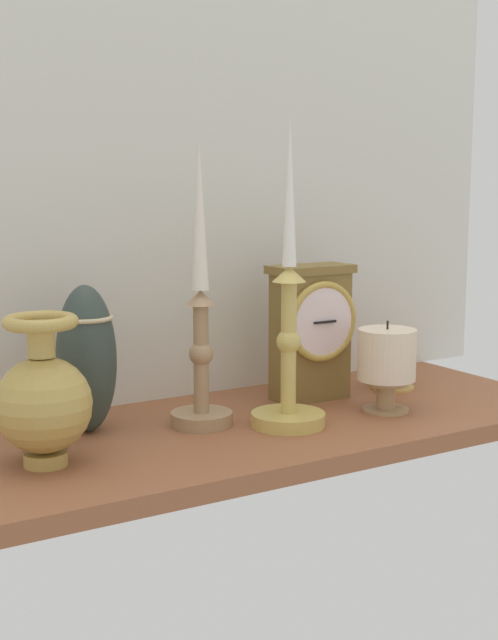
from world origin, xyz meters
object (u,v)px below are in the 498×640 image
brass_vase_bulbous (43,399)px  pillar_candle_front (387,361)px  candlestick_tall_center (201,335)px  pillar_candle_near_clock (393,359)px  candlestick_tall_left (289,347)px  mantel_clock (312,330)px  tall_ceramic_vase (86,358)px

brass_vase_bulbous → pillar_candle_front: (48.75, -1.84, -0.62)cm
candlestick_tall_center → pillar_candle_near_clock: candlestick_tall_center is taller
candlestick_tall_left → pillar_candle_front: (15.97, -0.91, -3.51)cm
candlestick_tall_center → pillar_candle_near_clock: 36.20cm
candlestick_tall_left → brass_vase_bulbous: bearing=178.4°
pillar_candle_front → pillar_candle_near_clock: 14.07cm
candlestick_tall_left → pillar_candle_near_clock: candlestick_tall_left is taller
mantel_clock → candlestick_tall_center: bearing=-169.6°
candlestick_tall_left → tall_ceramic_vase: size_ratio=2.11×
candlestick_tall_center → pillar_candle_near_clock: size_ratio=3.70×
tall_ceramic_vase → pillar_candle_front: bearing=-17.0°
pillar_candle_front → pillar_candle_near_clock: pillar_candle_front is taller
tall_ceramic_vase → candlestick_tall_left: bearing=-25.3°
mantel_clock → candlestick_tall_center: (-20.49, -3.76, 1.81)cm
mantel_clock → pillar_candle_near_clock: size_ratio=1.98×
candlestick_tall_left → pillar_candle_front: 16.38cm
candlestick_tall_center → pillar_candle_near_clock: bearing=4.5°
brass_vase_bulbous → pillar_candle_near_clock: size_ratio=1.73×
candlestick_tall_center → pillar_candle_near_clock: (35.31, 2.76, -7.48)cm
mantel_clock → tall_ceramic_vase: bearing=178.0°
mantel_clock → pillar_candle_front: bearing=-64.7°
candlestick_tall_center → brass_vase_bulbous: candlestick_tall_center is taller
mantel_clock → brass_vase_bulbous: size_ratio=1.15×
brass_vase_bulbous → candlestick_tall_left: bearing=-1.6°
candlestick_tall_center → candlestick_tall_left: bearing=-32.8°
pillar_candle_front → candlestick_tall_center: bearing=164.4°
mantel_clock → pillar_candle_near_clock: mantel_clock is taller
brass_vase_bulbous → pillar_candle_near_clock: (58.41, 8.08, -3.09)cm
mantel_clock → brass_vase_bulbous: mantel_clock is taller
candlestick_tall_center → brass_vase_bulbous: (-23.10, -5.32, -4.39)cm
mantel_clock → tall_ceramic_vase: (-34.50, 1.21, -0.67)cm
mantel_clock → candlestick_tall_center: 20.91cm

